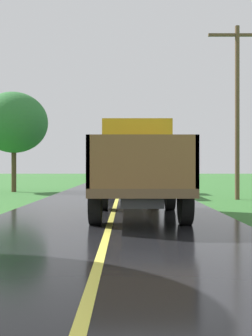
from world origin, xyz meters
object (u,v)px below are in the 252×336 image
(banana_truck_near, at_px, (138,166))
(banana_truck_far, at_px, (134,167))
(roadside_tree_near_left, at_px, (15,123))
(utility_pole_roadside, at_px, (238,104))

(banana_truck_near, bearing_deg, banana_truck_far, 89.74)
(banana_truck_near, xyz_separation_m, banana_truck_far, (0.05, 9.98, 0.01))
(banana_truck_near, distance_m, banana_truck_far, 9.98)
(banana_truck_near, relative_size, roadside_tree_near_left, 0.99)
(banana_truck_far, distance_m, utility_pole_roadside, 6.58)
(banana_truck_near, distance_m, roadside_tree_near_left, 14.08)
(banana_truck_near, xyz_separation_m, roadside_tree_near_left, (-6.89, 12.01, 2.59))
(banana_truck_near, distance_m, utility_pole_roadside, 8.14)
(roadside_tree_near_left, bearing_deg, banana_truck_near, -60.15)
(banana_truck_far, distance_m, roadside_tree_near_left, 7.68)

